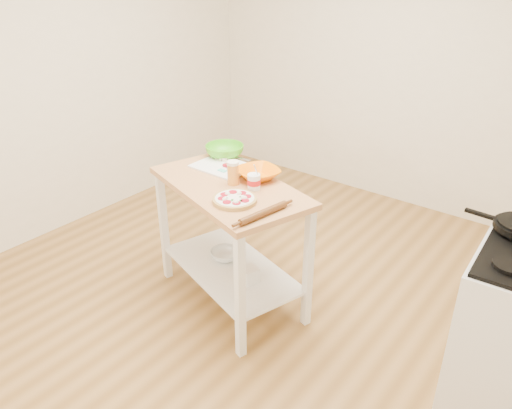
{
  "coord_description": "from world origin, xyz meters",
  "views": [
    {
      "loc": [
        1.83,
        -2.19,
        2.23
      ],
      "look_at": [
        0.1,
        0.03,
        0.8
      ],
      "focal_mm": 35.0,
      "sensor_mm": 36.0,
      "label": 1
    }
  ],
  "objects_px": {
    "cutting_board": "(224,166)",
    "rolling_pin": "(263,213)",
    "shelf_glass_bowl": "(225,255)",
    "spatula": "(228,171)",
    "pizza": "(235,199)",
    "prep_island": "(230,219)",
    "shelf_bin": "(249,275)",
    "knife": "(230,156)",
    "green_bowl": "(225,151)",
    "beer_pint": "(233,173)",
    "yogurt_tub": "(254,182)",
    "orange_bowl": "(258,174)"
  },
  "relations": [
    {
      "from": "pizza",
      "to": "cutting_board",
      "type": "height_order",
      "value": "pizza"
    },
    {
      "from": "cutting_board",
      "to": "rolling_pin",
      "type": "relative_size",
      "value": 1.18
    },
    {
      "from": "orange_bowl",
      "to": "yogurt_tub",
      "type": "bearing_deg",
      "value": -60.68
    },
    {
      "from": "prep_island",
      "to": "knife",
      "type": "distance_m",
      "value": 0.53
    },
    {
      "from": "prep_island",
      "to": "spatula",
      "type": "height_order",
      "value": "spatula"
    },
    {
      "from": "orange_bowl",
      "to": "beer_pint",
      "type": "height_order",
      "value": "beer_pint"
    },
    {
      "from": "spatula",
      "to": "shelf_glass_bowl",
      "type": "relative_size",
      "value": 0.71
    },
    {
      "from": "cutting_board",
      "to": "shelf_glass_bowl",
      "type": "xyz_separation_m",
      "value": [
        0.11,
        -0.13,
        -0.61
      ]
    },
    {
      "from": "green_bowl",
      "to": "beer_pint",
      "type": "xyz_separation_m",
      "value": [
        0.36,
        -0.33,
        0.03
      ]
    },
    {
      "from": "spatula",
      "to": "rolling_pin",
      "type": "relative_size",
      "value": 0.44
    },
    {
      "from": "prep_island",
      "to": "orange_bowl",
      "type": "xyz_separation_m",
      "value": [
        0.09,
        0.19,
        0.29
      ]
    },
    {
      "from": "knife",
      "to": "rolling_pin",
      "type": "relative_size",
      "value": 0.79
    },
    {
      "from": "knife",
      "to": "green_bowl",
      "type": "height_order",
      "value": "green_bowl"
    },
    {
      "from": "green_bowl",
      "to": "shelf_glass_bowl",
      "type": "bearing_deg",
      "value": -51.27
    },
    {
      "from": "shelf_glass_bowl",
      "to": "knife",
      "type": "bearing_deg",
      "value": 122.61
    },
    {
      "from": "pizza",
      "to": "yogurt_tub",
      "type": "xyz_separation_m",
      "value": [
        -0.02,
        0.21,
        0.03
      ]
    },
    {
      "from": "prep_island",
      "to": "orange_bowl",
      "type": "relative_size",
      "value": 4.55
    },
    {
      "from": "cutting_board",
      "to": "green_bowl",
      "type": "height_order",
      "value": "green_bowl"
    },
    {
      "from": "rolling_pin",
      "to": "shelf_bin",
      "type": "distance_m",
      "value": 0.67
    },
    {
      "from": "beer_pint",
      "to": "shelf_bin",
      "type": "relative_size",
      "value": 1.46
    },
    {
      "from": "orange_bowl",
      "to": "green_bowl",
      "type": "relative_size",
      "value": 0.99
    },
    {
      "from": "spatula",
      "to": "pizza",
      "type": "bearing_deg",
      "value": -43.4
    },
    {
      "from": "cutting_board",
      "to": "shelf_bin",
      "type": "distance_m",
      "value": 0.77
    },
    {
      "from": "green_bowl",
      "to": "prep_island",
      "type": "bearing_deg",
      "value": -45.66
    },
    {
      "from": "cutting_board",
      "to": "shelf_bin",
      "type": "relative_size",
      "value": 3.82
    },
    {
      "from": "knife",
      "to": "shelf_glass_bowl",
      "type": "height_order",
      "value": "knife"
    },
    {
      "from": "beer_pint",
      "to": "yogurt_tub",
      "type": "relative_size",
      "value": 0.87
    },
    {
      "from": "rolling_pin",
      "to": "cutting_board",
      "type": "bearing_deg",
      "value": 148.1
    },
    {
      "from": "prep_island",
      "to": "shelf_bin",
      "type": "relative_size",
      "value": 11.72
    },
    {
      "from": "shelf_glass_bowl",
      "to": "shelf_bin",
      "type": "bearing_deg",
      "value": -19.71
    },
    {
      "from": "pizza",
      "to": "shelf_bin",
      "type": "xyz_separation_m",
      "value": [
        0.01,
        0.12,
        -0.6
      ]
    },
    {
      "from": "prep_island",
      "to": "rolling_pin",
      "type": "relative_size",
      "value": 3.62
    },
    {
      "from": "spatula",
      "to": "yogurt_tub",
      "type": "distance_m",
      "value": 0.31
    },
    {
      "from": "orange_bowl",
      "to": "rolling_pin",
      "type": "distance_m",
      "value": 0.53
    },
    {
      "from": "prep_island",
      "to": "rolling_pin",
      "type": "height_order",
      "value": "rolling_pin"
    },
    {
      "from": "pizza",
      "to": "beer_pint",
      "type": "distance_m",
      "value": 0.26
    },
    {
      "from": "beer_pint",
      "to": "yogurt_tub",
      "type": "distance_m",
      "value": 0.16
    },
    {
      "from": "beer_pint",
      "to": "shelf_glass_bowl",
      "type": "distance_m",
      "value": 0.7
    },
    {
      "from": "green_bowl",
      "to": "shelf_bin",
      "type": "distance_m",
      "value": 0.92
    },
    {
      "from": "prep_island",
      "to": "beer_pint",
      "type": "relative_size",
      "value": 8.03
    },
    {
      "from": "rolling_pin",
      "to": "knife",
      "type": "bearing_deg",
      "value": 142.39
    },
    {
      "from": "prep_island",
      "to": "cutting_board",
      "type": "relative_size",
      "value": 3.07
    },
    {
      "from": "knife",
      "to": "beer_pint",
      "type": "bearing_deg",
      "value": -50.0
    },
    {
      "from": "yogurt_tub",
      "to": "shelf_bin",
      "type": "bearing_deg",
      "value": -71.1
    },
    {
      "from": "rolling_pin",
      "to": "shelf_glass_bowl",
      "type": "relative_size",
      "value": 1.63
    },
    {
      "from": "prep_island",
      "to": "green_bowl",
      "type": "bearing_deg",
      "value": 134.34
    },
    {
      "from": "prep_island",
      "to": "knife",
      "type": "height_order",
      "value": "knife"
    },
    {
      "from": "prep_island",
      "to": "spatula",
      "type": "relative_size",
      "value": 8.27
    },
    {
      "from": "pizza",
      "to": "green_bowl",
      "type": "relative_size",
      "value": 0.96
    },
    {
      "from": "rolling_pin",
      "to": "green_bowl",
      "type": "bearing_deg",
      "value": 144.09
    }
  ]
}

